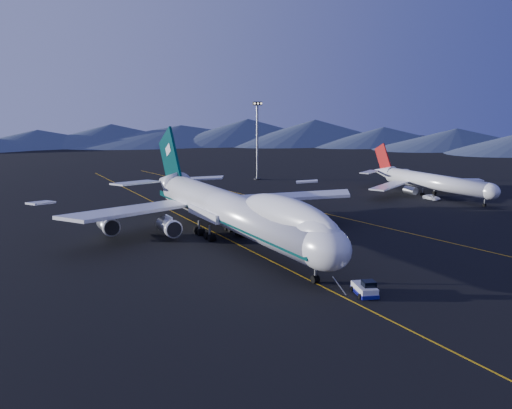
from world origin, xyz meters
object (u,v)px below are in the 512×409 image
pushback_tug (365,290)px  second_jet (430,181)px  service_van (432,197)px  floodlight_mast (257,140)px  boeing_747 (232,210)px

pushback_tug → second_jet: size_ratio=0.12×
service_van → second_jet: bearing=45.6°
pushback_tug → floodlight_mast: (39.14, 102.72, 11.79)m
pushback_tug → service_van: bearing=56.7°
boeing_747 → second_jet: bearing=16.5°
boeing_747 → pushback_tug: bearing=-84.9°
pushback_tug → floodlight_mast: bearing=87.1°
pushback_tug → service_van: size_ratio=1.10×
pushback_tug → second_jet: (64.92, 53.75, 3.20)m
pushback_tug → floodlight_mast: size_ratio=0.21×
service_van → boeing_747: bearing=-170.9°
second_jet → boeing_747: bearing=-158.2°
boeing_747 → second_jet: 70.86m
service_van → floodlight_mast: 59.29m
boeing_747 → pushback_tug: (3.00, -33.63, -5.18)m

